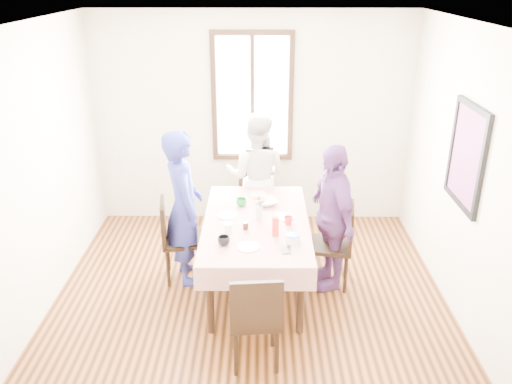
% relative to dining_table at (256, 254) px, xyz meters
% --- Properties ---
extents(ground, '(4.50, 4.50, 0.00)m').
position_rel_dining_table_xyz_m(ground, '(-0.06, -0.56, -0.38)').
color(ground, black).
rests_on(ground, ground).
extents(back_wall, '(4.00, 0.00, 4.00)m').
position_rel_dining_table_xyz_m(back_wall, '(-0.06, 1.69, 0.98)').
color(back_wall, beige).
rests_on(back_wall, ground).
extents(right_wall, '(0.00, 4.50, 4.50)m').
position_rel_dining_table_xyz_m(right_wall, '(1.94, -0.56, 0.98)').
color(right_wall, beige).
rests_on(right_wall, ground).
extents(window_frame, '(1.02, 0.06, 1.62)m').
position_rel_dining_table_xyz_m(window_frame, '(-0.06, 1.67, 1.27)').
color(window_frame, black).
rests_on(window_frame, back_wall).
extents(window_pane, '(0.90, 0.02, 1.50)m').
position_rel_dining_table_xyz_m(window_pane, '(-0.06, 1.68, 1.27)').
color(window_pane, white).
rests_on(window_pane, back_wall).
extents(art_poster, '(0.04, 0.76, 0.96)m').
position_rel_dining_table_xyz_m(art_poster, '(1.92, -0.26, 1.18)').
color(art_poster, red).
rests_on(art_poster, right_wall).
extents(dining_table, '(0.94, 1.71, 0.75)m').
position_rel_dining_table_xyz_m(dining_table, '(0.00, 0.00, 0.00)').
color(dining_table, black).
rests_on(dining_table, ground).
extents(tablecloth, '(1.06, 1.83, 0.01)m').
position_rel_dining_table_xyz_m(tablecloth, '(0.00, 0.00, 0.38)').
color(tablecloth, '#5C0704').
rests_on(tablecloth, dining_table).
extents(chair_left, '(0.48, 0.48, 0.91)m').
position_rel_dining_table_xyz_m(chair_left, '(-0.79, 0.16, 0.08)').
color(chair_left, black).
rests_on(chair_left, ground).
extents(chair_right, '(0.48, 0.48, 0.91)m').
position_rel_dining_table_xyz_m(chair_right, '(0.79, 0.05, 0.08)').
color(chair_right, black).
rests_on(chair_right, ground).
extents(chair_far, '(0.46, 0.46, 0.91)m').
position_rel_dining_table_xyz_m(chair_far, '(-0.00, 1.18, 0.08)').
color(chair_far, black).
rests_on(chair_far, ground).
extents(chair_near, '(0.45, 0.45, 0.91)m').
position_rel_dining_table_xyz_m(chair_near, '(0.00, -1.18, 0.08)').
color(chair_near, black).
rests_on(chair_near, ground).
extents(person_left, '(0.56, 0.70, 1.67)m').
position_rel_dining_table_xyz_m(person_left, '(-0.76, 0.16, 0.46)').
color(person_left, navy).
rests_on(person_left, ground).
extents(person_far, '(0.86, 0.73, 1.58)m').
position_rel_dining_table_xyz_m(person_far, '(0.00, 1.15, 0.41)').
color(person_far, silver).
rests_on(person_far, ground).
extents(person_right, '(0.61, 0.98, 1.56)m').
position_rel_dining_table_xyz_m(person_right, '(0.76, 0.05, 0.41)').
color(person_right, '#613673').
rests_on(person_right, ground).
extents(mug_black, '(0.14, 0.14, 0.09)m').
position_rel_dining_table_xyz_m(mug_black, '(-0.29, -0.52, 0.43)').
color(mug_black, black).
rests_on(mug_black, tablecloth).
extents(mug_flag, '(0.11, 0.11, 0.09)m').
position_rel_dining_table_xyz_m(mug_flag, '(0.32, -0.08, 0.43)').
color(mug_flag, red).
rests_on(mug_flag, tablecloth).
extents(mug_green, '(0.12, 0.12, 0.09)m').
position_rel_dining_table_xyz_m(mug_green, '(-0.16, 0.36, 0.43)').
color(mug_green, '#0C7226').
rests_on(mug_green, tablecloth).
extents(serving_bowl, '(0.30, 0.30, 0.06)m').
position_rel_dining_table_xyz_m(serving_bowl, '(0.11, 0.40, 0.42)').
color(serving_bowl, white).
rests_on(serving_bowl, tablecloth).
extents(juice_carton, '(0.06, 0.06, 0.19)m').
position_rel_dining_table_xyz_m(juice_carton, '(0.19, -0.31, 0.48)').
color(juice_carton, red).
rests_on(juice_carton, tablecloth).
extents(butter_tub, '(0.13, 0.13, 0.07)m').
position_rel_dining_table_xyz_m(butter_tub, '(0.35, -0.44, 0.42)').
color(butter_tub, white).
rests_on(butter_tub, tablecloth).
extents(jam_jar, '(0.05, 0.05, 0.08)m').
position_rel_dining_table_xyz_m(jam_jar, '(-0.10, -0.19, 0.43)').
color(jam_jar, black).
rests_on(jam_jar, tablecloth).
extents(drinking_glass, '(0.07, 0.07, 0.10)m').
position_rel_dining_table_xyz_m(drinking_glass, '(-0.27, -0.27, 0.44)').
color(drinking_glass, silver).
rests_on(drinking_glass, tablecloth).
extents(smartphone, '(0.08, 0.15, 0.01)m').
position_rel_dining_table_xyz_m(smartphone, '(0.28, -0.60, 0.39)').
color(smartphone, black).
rests_on(smartphone, tablecloth).
extents(flower_vase, '(0.07, 0.07, 0.13)m').
position_rel_dining_table_xyz_m(flower_vase, '(0.03, 0.06, 0.45)').
color(flower_vase, silver).
rests_on(flower_vase, tablecloth).
extents(plate_left, '(0.20, 0.20, 0.01)m').
position_rel_dining_table_xyz_m(plate_left, '(-0.30, 0.11, 0.39)').
color(plate_left, white).
rests_on(plate_left, tablecloth).
extents(plate_right, '(0.20, 0.20, 0.01)m').
position_rel_dining_table_xyz_m(plate_right, '(0.30, 0.08, 0.39)').
color(plate_right, white).
rests_on(plate_right, tablecloth).
extents(plate_far, '(0.20, 0.20, 0.01)m').
position_rel_dining_table_xyz_m(plate_far, '(0.02, 0.66, 0.39)').
color(plate_far, white).
rests_on(plate_far, tablecloth).
extents(plate_near, '(0.20, 0.20, 0.01)m').
position_rel_dining_table_xyz_m(plate_near, '(-0.07, -0.56, 0.39)').
color(plate_near, white).
rests_on(plate_near, tablecloth).
extents(butter_lid, '(0.12, 0.12, 0.01)m').
position_rel_dining_table_xyz_m(butter_lid, '(0.35, -0.44, 0.46)').
color(butter_lid, blue).
rests_on(butter_lid, butter_tub).
extents(flower_bunch, '(0.09, 0.09, 0.10)m').
position_rel_dining_table_xyz_m(flower_bunch, '(0.03, 0.06, 0.57)').
color(flower_bunch, yellow).
rests_on(flower_bunch, flower_vase).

